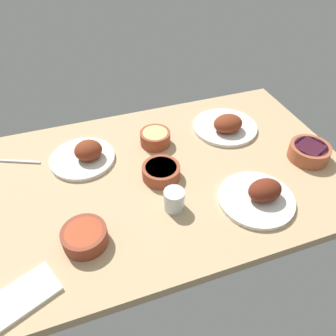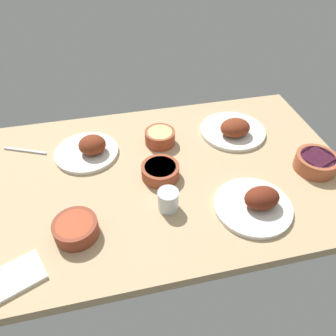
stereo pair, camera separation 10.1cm
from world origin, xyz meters
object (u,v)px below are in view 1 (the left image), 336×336
Objects in this scene: bowl_pasta at (155,138)px; fork_loose at (17,161)px; water_tumbler at (174,200)px; plate_center_main at (260,196)px; folded_napkin at (21,297)px; plate_far_side at (85,155)px; bowl_soup at (161,171)px; bowl_sauce at (85,236)px; plate_near_viewer at (226,126)px; bowl_onions at (309,151)px.

bowl_pasta is 56.43cm from fork_loose.
bowl_pasta is 36.44cm from water_tumbler.
plate_center_main reaches higher than bowl_pasta.
plate_center_main is 1.37× the size of folded_napkin.
plate_far_side is at bearing -115.85° from folded_napkin.
water_tumbler reaches higher than bowl_pasta.
bowl_pasta is at bearing -101.32° from bowl_soup.
bowl_sauce is at bearing -2.33° from plate_center_main.
water_tumbler is at bearing -161.41° from folded_napkin.
water_tumbler is at bearing 82.73° from bowl_pasta.
plate_near_viewer is at bearing -150.03° from bowl_sauce.
bowl_pasta is (32.75, -1.18, 0.60)cm from plate_near_viewer.
bowl_soup is at bearing 143.18° from plate_far_side.
bowl_soup is (28.79, -22.73, 0.27)cm from plate_center_main.
bowl_onions is (-91.05, -11.40, 0.29)cm from bowl_sauce.
folded_napkin is at bearing 44.03° from bowl_pasta.
plate_near_viewer is 1.48× the size of folded_napkin.
plate_center_main is 60.32cm from bowl_sauce.
bowl_soup is (-25.65, 19.20, 0.17)cm from plate_far_side.
bowl_onions is at bearing -155.78° from plate_center_main.
plate_center_main is at bearing 24.22° from bowl_onions.
bowl_soup is at bearing -147.19° from folded_napkin.
bowl_onions is at bearing -167.79° from folded_napkin.
water_tumbler is at bearing 88.01° from bowl_soup.
plate_near_viewer is 62.46cm from plate_far_side.
water_tumbler reaches higher than fork_loose.
plate_near_viewer reaches higher than folded_napkin.
plate_near_viewer reaches higher than bowl_sauce.
plate_far_side is 1.80× the size of bowl_soup.
plate_center_main is at bearing 141.71° from bowl_soup.
bowl_soup is 1.02× the size of bowl_sauce.
bowl_pasta is at bearing -2.07° from plate_near_viewer.
plate_far_side is 68.71cm from plate_center_main.
plate_far_side is (62.46, -0.10, 0.07)cm from plate_near_viewer.
bowl_sauce is 0.75× the size of fork_loose.
water_tumbler is (29.34, -6.87, 1.30)cm from plate_center_main.
bowl_soup is at bearing -91.99° from water_tumbler.
bowl_onions reaches higher than fork_loose.
plate_center_main is 49.62cm from bowl_pasta.
bowl_onions is 62.71cm from bowl_pasta.
bowl_soup is 58.52cm from fork_loose.
water_tumbler reaches higher than bowl_soup.
plate_center_main is at bearing 79.14° from plate_near_viewer.
plate_near_viewer is 89.08cm from fork_loose.
plate_far_side reaches higher than water_tumbler.
fork_loose is (111.48, -35.79, -2.92)cm from bowl_onions.
water_tumbler is 66.92cm from fork_loose.
bowl_onions is (-85.23, 28.08, 0.67)cm from plate_far_side.
bowl_soup reaches higher than folded_napkin.
bowl_onions is 1.25× the size of bowl_pasta.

